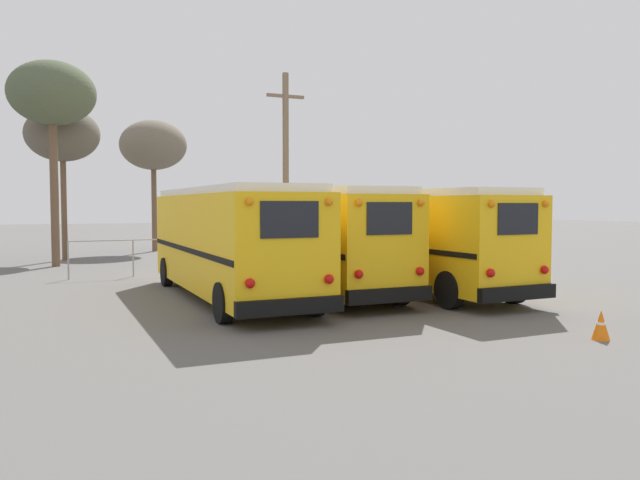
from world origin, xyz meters
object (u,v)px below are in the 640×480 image
at_px(bare_tree_0, 52,95).
at_px(school_bus_1, 315,237).
at_px(school_bus_0, 229,239).
at_px(school_bus_2, 408,236).
at_px(traffic_cone, 601,325).
at_px(bare_tree_1, 62,135).
at_px(utility_pole, 286,166).
at_px(bare_tree_2, 153,146).

bearing_deg(bare_tree_0, school_bus_1, -59.66).
xyz_separation_m(school_bus_0, school_bus_2, (5.81, -0.53, -0.02)).
relative_size(school_bus_0, traffic_cone, 16.53).
height_order(school_bus_0, bare_tree_1, bare_tree_1).
relative_size(utility_pole, bare_tree_1, 1.16).
relative_size(school_bus_1, bare_tree_1, 1.29).
bearing_deg(bare_tree_1, school_bus_2, -59.61).
distance_m(school_bus_2, bare_tree_1, 19.34).
distance_m(bare_tree_0, bare_tree_1, 3.48).
bearing_deg(school_bus_1, utility_pole, 73.84).
bearing_deg(utility_pole, school_bus_1, -106.16).
bearing_deg(bare_tree_1, bare_tree_2, 39.24).
distance_m(school_bus_1, traffic_cone, 9.32).
xyz_separation_m(bare_tree_0, bare_tree_1, (0.52, 3.14, -1.40)).
height_order(school_bus_2, bare_tree_1, bare_tree_1).
bearing_deg(bare_tree_2, bare_tree_1, -140.76).
bearing_deg(traffic_cone, school_bus_1, 104.78).
height_order(school_bus_0, bare_tree_0, bare_tree_0).
bearing_deg(bare_tree_2, school_bus_2, -77.76).
height_order(school_bus_0, bare_tree_2, bare_tree_2).
xyz_separation_m(school_bus_2, bare_tree_1, (-9.52, 16.24, 4.42)).
height_order(school_bus_1, utility_pole, utility_pole).
height_order(school_bus_1, bare_tree_2, bare_tree_2).
distance_m(bare_tree_1, bare_tree_2, 6.58).
xyz_separation_m(utility_pole, bare_tree_1, (-9.20, 6.43, 1.62)).
bearing_deg(school_bus_1, school_bus_2, -17.27).
distance_m(school_bus_2, bare_tree_2, 21.35).
distance_m(bare_tree_2, traffic_cone, 29.27).
distance_m(school_bus_0, bare_tree_2, 20.42).
xyz_separation_m(bare_tree_2, traffic_cone, (3.87, -28.41, -5.89)).
bearing_deg(bare_tree_0, bare_tree_1, 80.62).
distance_m(school_bus_1, school_bus_2, 3.04).
bearing_deg(traffic_cone, school_bus_2, 86.03).
bearing_deg(bare_tree_2, bare_tree_0, -127.55).
xyz_separation_m(bare_tree_0, bare_tree_2, (5.62, 7.31, -1.36)).
distance_m(school_bus_1, bare_tree_1, 17.28).
relative_size(school_bus_0, bare_tree_0, 1.11).
relative_size(utility_pole, bare_tree_2, 1.14).
relative_size(school_bus_0, school_bus_2, 1.00).
relative_size(bare_tree_1, bare_tree_2, 0.98).
distance_m(school_bus_1, bare_tree_2, 20.07).
distance_m(school_bus_2, utility_pole, 10.21).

